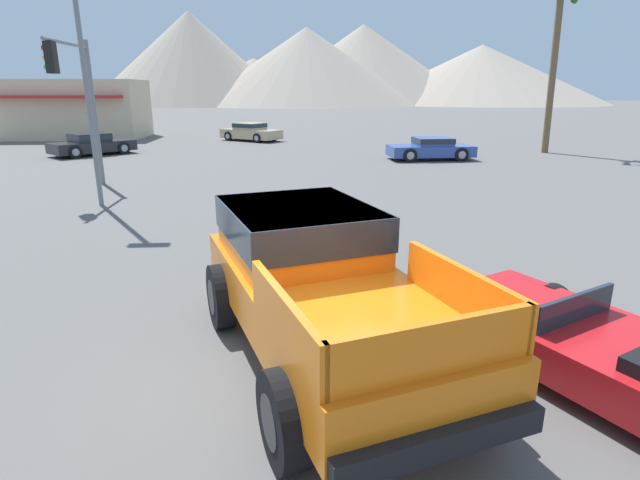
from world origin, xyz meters
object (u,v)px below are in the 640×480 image
(orange_pickup_truck, at_px, (315,275))
(parked_car_blue, at_px, (431,148))
(street_lamp_post, at_px, (80,38))
(palm_tree_tall, at_px, (561,20))
(red_convertible_car, at_px, (609,355))
(parked_car_tan, at_px, (251,132))
(traffic_light_main, at_px, (75,85))
(parked_car_dark, at_px, (92,144))

(orange_pickup_truck, distance_m, parked_car_blue, 20.06)
(orange_pickup_truck, bearing_deg, street_lamp_post, 105.45)
(palm_tree_tall, bearing_deg, red_convertible_car, -115.56)
(orange_pickup_truck, height_order, parked_car_tan, orange_pickup_truck)
(parked_car_blue, bearing_deg, street_lamp_post, 123.94)
(traffic_light_main, xyz_separation_m, palm_tree_tall, (21.35, 9.77, 3.34))
(traffic_light_main, relative_size, street_lamp_post, 0.64)
(red_convertible_car, distance_m, traffic_light_main, 16.83)
(street_lamp_post, relative_size, palm_tree_tall, 0.85)
(traffic_light_main, relative_size, palm_tree_tall, 0.54)
(palm_tree_tall, bearing_deg, parked_car_dark, 178.87)
(street_lamp_post, height_order, palm_tree_tall, palm_tree_tall)
(traffic_light_main, distance_m, palm_tree_tall, 23.72)
(orange_pickup_truck, relative_size, street_lamp_post, 0.70)
(parked_car_blue, relative_size, street_lamp_post, 0.54)
(parked_car_dark, relative_size, traffic_light_main, 0.85)
(parked_car_blue, height_order, palm_tree_tall, palm_tree_tall)
(parked_car_tan, relative_size, parked_car_dark, 1.03)
(orange_pickup_truck, relative_size, traffic_light_main, 1.10)
(street_lamp_post, bearing_deg, red_convertible_car, -47.69)
(traffic_light_main, distance_m, street_lamp_post, 2.94)
(palm_tree_tall, bearing_deg, street_lamp_post, -148.89)
(red_convertible_car, distance_m, parked_car_tan, 30.95)
(street_lamp_post, bearing_deg, orange_pickup_truck, -56.90)
(parked_car_tan, xyz_separation_m, palm_tree_tall, (16.93, -7.87, 6.25))
(parked_car_dark, relative_size, palm_tree_tall, 0.46)
(parked_car_dark, xyz_separation_m, street_lamp_post, (4.82, -12.63, 4.15))
(red_convertible_car, relative_size, parked_car_blue, 1.06)
(red_convertible_car, bearing_deg, parked_car_tan, 74.57)
(red_convertible_car, xyz_separation_m, parked_car_tan, (-6.20, 30.32, 0.20))
(parked_car_tan, height_order, palm_tree_tall, palm_tree_tall)
(parked_car_blue, bearing_deg, traffic_light_main, 114.37)
(parked_car_blue, xyz_separation_m, palm_tree_tall, (7.23, 2.54, 6.29))
(parked_car_dark, bearing_deg, traffic_light_main, -23.68)
(traffic_light_main, bearing_deg, street_lamp_post, 27.38)
(parked_car_tan, height_order, parked_car_dark, parked_car_tan)
(orange_pickup_truck, relative_size, parked_car_blue, 1.31)
(parked_car_blue, xyz_separation_m, parked_car_tan, (-9.70, 10.41, 0.04))
(palm_tree_tall, bearing_deg, parked_car_blue, -160.67)
(parked_car_dark, relative_size, street_lamp_post, 0.54)
(parked_car_tan, height_order, traffic_light_main, traffic_light_main)
(orange_pickup_truck, xyz_separation_m, parked_car_tan, (-2.83, 29.24, -0.47))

